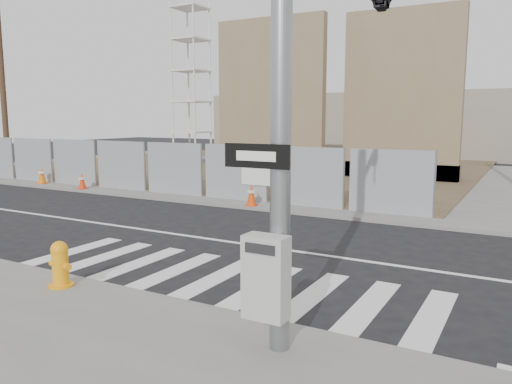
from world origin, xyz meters
The scene contains 13 objects.
ground centered at (0.00, 0.00, 0.00)m, with size 100.00×100.00×0.00m, color black.
sidewalk_far centered at (0.00, 14.00, 0.06)m, with size 50.00×20.00×0.12m, color slate.
signal_pole centered at (2.49, -2.05, 4.78)m, with size 0.96×5.87×7.00m.
chain_link_fence centered at (-10.00, 5.00, 1.12)m, with size 24.60×0.04×2.00m, color gray.
concrete_wall_left centered at (-7.00, 13.08, 3.38)m, with size 6.00×1.30×8.00m.
concrete_wall_right centered at (-0.50, 14.08, 3.38)m, with size 5.50×1.30×8.00m.
crane_tower centered at (-15.00, 17.00, 9.02)m, with size 2.60×2.60×18.15m.
utility_pole_left centered at (-18.00, 5.50, 5.20)m, with size 1.60×0.28×10.00m.
fire_hydrant centered at (-1.96, -4.55, 0.52)m, with size 0.53×0.53×0.82m.
traffic_cone_a centered at (-14.20, 4.52, 0.50)m, with size 0.44×0.44×0.79m.
traffic_cone_b centered at (-11.27, 4.22, 0.45)m, with size 0.38×0.38×0.69m.
traffic_cone_c centered at (-6.70, 5.17, 0.46)m, with size 0.38×0.38×0.69m.
traffic_cone_d centered at (-3.08, 4.22, 0.48)m, with size 0.45×0.45×0.75m.
Camera 1 is at (5.23, -10.28, 3.09)m, focal length 35.00 mm.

